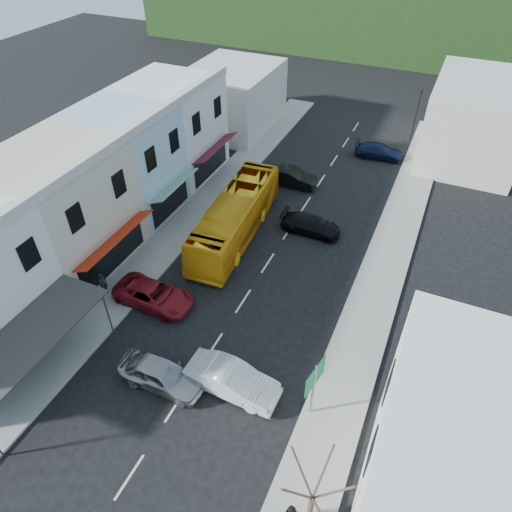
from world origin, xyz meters
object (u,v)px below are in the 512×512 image
Objects in this scene: bus at (236,218)px; street_tree at (312,498)px; pedestrian_left at (103,283)px; traffic_signal at (416,114)px; car_red at (154,295)px; direction_sign at (313,391)px; car_silver at (162,376)px; car_white at (232,382)px.

street_tree is (11.41, -16.77, 1.56)m from bus.
street_tree is at bearing -104.46° from pedestrian_left.
street_tree reaches higher than traffic_signal.
car_red is 1.19× the size of direction_sign.
street_tree is at bearing 100.26° from traffic_signal.
street_tree is at bearing -60.16° from bus.
bus is 2.52× the size of car_red.
bus is at bearing 8.21° from car_silver.
car_silver is 1.14× the size of direction_sign.
car_silver is at bearing -157.29° from direction_sign.
direction_sign is (9.81, -11.66, 0.39)m from bus.
bus is at bearing 124.23° from street_tree.
direction_sign is 32.96m from traffic_signal.
car_white is 0.82× the size of traffic_signal.
direction_sign is at bearing -89.15° from pedestrian_left.
car_silver is at bearing -85.25° from bus.
car_red is 31.66m from traffic_signal.
bus is 2.99× the size of direction_sign.
traffic_signal is (7.08, 34.49, 1.98)m from car_silver.
car_silver is at bearing 158.99° from street_tree.
car_red is at bearing 76.96° from traffic_signal.
pedestrian_left is at bearing 102.35° from car_red.
car_red is 15.65m from street_tree.
pedestrian_left is (-3.28, -0.67, 0.30)m from car_red.
bus is at bearing 73.56° from traffic_signal.
street_tree is (1.60, -5.11, 1.17)m from direction_sign.
traffic_signal is at bearing -19.25° from car_red.
traffic_signal is at bearing 93.31° from street_tree.
car_silver is 0.82× the size of traffic_signal.
pedestrian_left is at bearing 58.54° from car_silver.
car_silver is 7.93m from direction_sign.
car_white is 1.14× the size of direction_sign.
car_red is at bearing 147.24° from street_tree.
street_tree is 38.12m from traffic_signal.
car_silver is at bearing -141.50° from car_red.
car_red is (-3.72, 4.80, 0.00)m from car_silver.
car_white is at bearing -163.56° from direction_sign.
direction_sign is 5.48m from street_tree.
bus reaches higher than car_red.
pedestrian_left is 0.44× the size of direction_sign.
car_white is 7.83m from street_tree.
car_red is 0.86× the size of traffic_signal.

